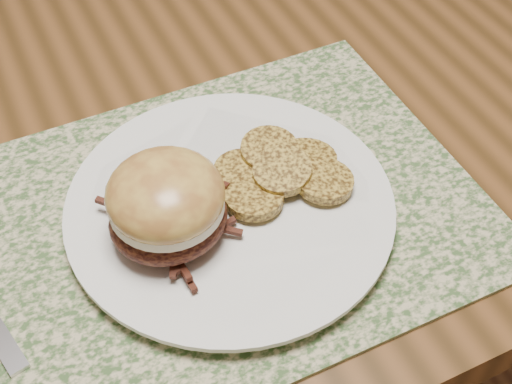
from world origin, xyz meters
TOP-DOWN VIEW (x-y plane):
  - dining_table at (0.00, 0.00)m, footprint 1.50×0.90m
  - placemat at (0.11, -0.24)m, footprint 0.45×0.33m
  - dinner_plate at (0.13, -0.25)m, footprint 0.26×0.26m
  - pork_sandwich at (0.07, -0.25)m, footprint 0.12×0.11m
  - roasted_potatoes at (0.18, -0.24)m, footprint 0.13×0.11m

SIDE VIEW (x-z plane):
  - dining_table at x=0.00m, z-range 0.30..1.05m
  - placemat at x=0.11m, z-range 0.75..0.75m
  - dinner_plate at x=0.13m, z-range 0.75..0.77m
  - roasted_potatoes at x=0.18m, z-range 0.76..0.79m
  - pork_sandwich at x=0.07m, z-range 0.77..0.84m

